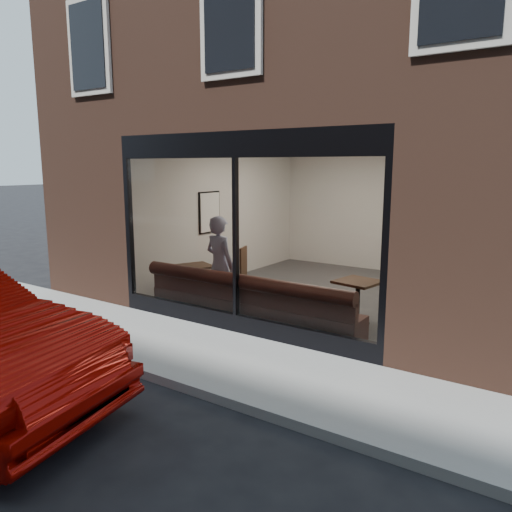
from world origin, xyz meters
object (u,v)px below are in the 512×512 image
Objects in this scene: person at (220,265)px; cafe_table_left at (195,266)px; cafe_table_right at (358,282)px; cafe_chair_left at (235,279)px; banquette at (250,313)px.

cafe_table_left is at bearing -6.93° from person.
cafe_table_right is at bearing 9.85° from cafe_table_left.
cafe_table_right is 3.29m from cafe_chair_left.
cafe_table_right is at bearing 36.93° from banquette.
person is 2.66× the size of cafe_table_right.
cafe_table_right is at bearing -150.41° from person.
cafe_table_left reaches higher than banquette.
cafe_table_left reaches higher than cafe_chair_left.
banquette is 2.23× the size of person.
person is 1.89m from cafe_chair_left.
banquette is 1.90m from cafe_table_right.
cafe_chair_left is at bearing -51.78° from person.
cafe_table_right is (2.34, 0.81, -0.16)m from person.
cafe_table_right reaches higher than cafe_table_left.
cafe_table_right reaches higher than banquette.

